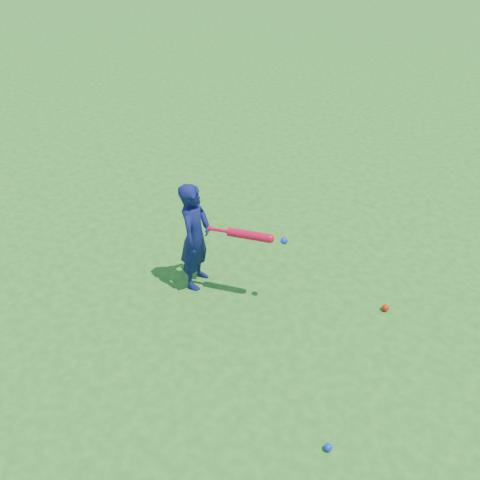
{
  "coord_description": "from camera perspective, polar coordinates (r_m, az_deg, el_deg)",
  "views": [
    {
      "loc": [
        3.9,
        -3.62,
        3.93
      ],
      "look_at": [
        1.14,
        -0.08,
        0.68
      ],
      "focal_mm": 40.0,
      "sensor_mm": 36.0,
      "label": 1
    }
  ],
  "objects": [
    {
      "name": "ground",
      "position": [
        6.62,
        -7.36,
        -0.95
      ],
      "size": [
        80.0,
        80.0,
        0.0
      ],
      "primitive_type": "plane",
      "color": "#206D1A",
      "rests_on": "ground"
    },
    {
      "name": "child",
      "position": [
        5.71,
        -4.82,
        0.38
      ],
      "size": [
        0.43,
        0.53,
        1.26
      ],
      "primitive_type": "imported",
      "rotation": [
        0.0,
        0.0,
        1.9
      ],
      "color": "#10154B",
      "rests_on": "ground"
    },
    {
      "name": "ground_ball_red",
      "position": [
        5.91,
        15.24,
        -6.98
      ],
      "size": [
        0.08,
        0.08,
        0.08
      ],
      "primitive_type": "sphere",
      "color": "red",
      "rests_on": "ground"
    },
    {
      "name": "ground_ball_blue",
      "position": [
        4.7,
        9.38,
        -20.97
      ],
      "size": [
        0.07,
        0.07,
        0.07
      ],
      "primitive_type": "sphere",
      "color": "#0D2CE8",
      "rests_on": "ground"
    },
    {
      "name": "bat_swing",
      "position": [
        5.4,
        1.33,
        0.47
      ],
      "size": [
        0.79,
        0.36,
        0.09
      ],
      "rotation": [
        0.0,
        0.0,
        0.38
      ],
      "color": "red",
      "rests_on": "ground"
    }
  ]
}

